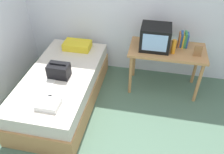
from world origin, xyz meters
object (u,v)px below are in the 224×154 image
at_px(handbag, 59,71).
at_px(folded_towel, 48,104).
at_px(desk, 167,54).
at_px(book_row, 183,40).
at_px(remote_silver, 57,64).
at_px(water_bottle, 174,47).
at_px(magazine, 45,85).
at_px(bed, 62,88).
at_px(pillow, 77,45).
at_px(remote_dark, 48,100).
at_px(tv, 155,37).
at_px(picture_frame, 198,51).

xyz_separation_m(handbag, folded_towel, (0.09, -0.60, -0.07)).
bearing_deg(desk, book_row, 32.54).
height_order(handbag, remote_silver, handbag).
xyz_separation_m(water_bottle, magazine, (-1.69, -0.84, -0.32)).
distance_m(book_row, handbag, 1.93).
xyz_separation_m(bed, pillow, (0.03, 0.73, 0.33)).
xyz_separation_m(remote_dark, remote_silver, (-0.18, 0.78, 0.00)).
distance_m(desk, handbag, 1.66).
height_order(tv, remote_dark, tv).
bearing_deg(remote_dark, bed, 95.80).
distance_m(tv, remote_silver, 1.55).
xyz_separation_m(water_bottle, pillow, (-1.56, 0.19, -0.27)).
relative_size(water_bottle, remote_silver, 1.50).
bearing_deg(book_row, handbag, -153.77).
height_order(bed, pillow, pillow).
distance_m(desk, remote_dark, 1.90).
relative_size(water_bottle, remote_dark, 1.38).
bearing_deg(picture_frame, tv, 169.85).
bearing_deg(handbag, picture_frame, 17.08).
bearing_deg(handbag, pillow, 89.24).
xyz_separation_m(picture_frame, pillow, (-1.90, 0.20, -0.24)).
xyz_separation_m(pillow, folded_towel, (0.08, -1.40, -0.03)).
bearing_deg(remote_dark, magazine, 120.83).
distance_m(desk, magazine, 1.88).
bearing_deg(desk, remote_silver, -165.43).
bearing_deg(bed, handbag, -70.84).
height_order(water_bottle, picture_frame, water_bottle).
relative_size(bed, folded_towel, 7.14).
bearing_deg(pillow, remote_silver, -107.10).
height_order(handbag, remote_dark, handbag).
height_order(remote_silver, folded_towel, folded_towel).
distance_m(picture_frame, pillow, 1.93).
bearing_deg(handbag, book_row, 26.23).
xyz_separation_m(bed, book_row, (1.73, 0.79, 0.60)).
xyz_separation_m(desk, water_bottle, (0.07, -0.10, 0.21)).
relative_size(water_bottle, picture_frame, 1.30).
distance_m(book_row, remote_silver, 1.97).
bearing_deg(remote_silver, remote_dark, -76.73).
relative_size(desk, remote_silver, 8.06).
bearing_deg(water_bottle, tv, 160.71).
xyz_separation_m(bed, handbag, (0.02, -0.06, 0.38)).
height_order(desk, remote_dark, desk).
bearing_deg(pillow, handbag, -90.76).
bearing_deg(remote_dark, book_row, 38.80).
relative_size(desk, water_bottle, 5.39).
bearing_deg(tv, folded_towel, -132.59).
relative_size(tv, picture_frame, 2.65).
distance_m(handbag, remote_silver, 0.33).
xyz_separation_m(remote_dark, folded_towel, (0.06, -0.10, 0.02)).
height_order(magazine, remote_dark, remote_dark).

